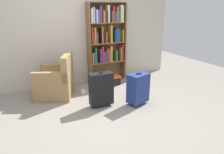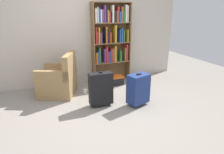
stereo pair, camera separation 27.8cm
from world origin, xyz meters
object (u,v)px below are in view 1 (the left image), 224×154
suitcase_navy_blue (138,88)px  suitcase_black (101,89)px  bookshelf (106,38)px  storage_box (112,80)px  armchair (56,82)px  mug (83,92)px

suitcase_navy_blue → suitcase_black: size_ratio=0.93×
bookshelf → suitcase_navy_blue: 1.71m
storage_box → suitcase_navy_blue: (-0.01, -1.17, 0.21)m
bookshelf → suitcase_navy_blue: (-0.04, -1.54, -0.76)m
bookshelf → storage_box: bearing=-94.6°
armchair → suitcase_black: 1.07m
bookshelf → suitcase_black: bookshelf is taller
storage_box → suitcase_navy_blue: bearing=-90.3°
mug → suitcase_navy_blue: size_ratio=0.19×
bookshelf → mug: (-0.84, -0.62, -1.04)m
armchair → storage_box: (1.34, 0.11, -0.20)m
bookshelf → suitcase_navy_blue: size_ratio=3.04×
armchair → suitcase_navy_blue: (1.33, -1.06, 0.01)m
storage_box → armchair: bearing=-175.4°
armchair → storage_box: size_ratio=2.38×
bookshelf → armchair: 1.64m
mug → suitcase_black: suitcase_black is taller
armchair → mug: bearing=-15.4°
suitcase_navy_blue → suitcase_black: suitcase_black is taller
bookshelf → storage_box: bookshelf is taller
bookshelf → storage_box: 1.04m
suitcase_black → mug: bearing=100.6°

